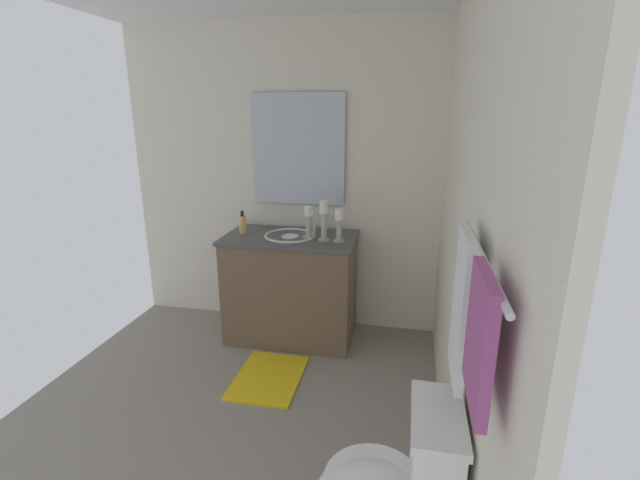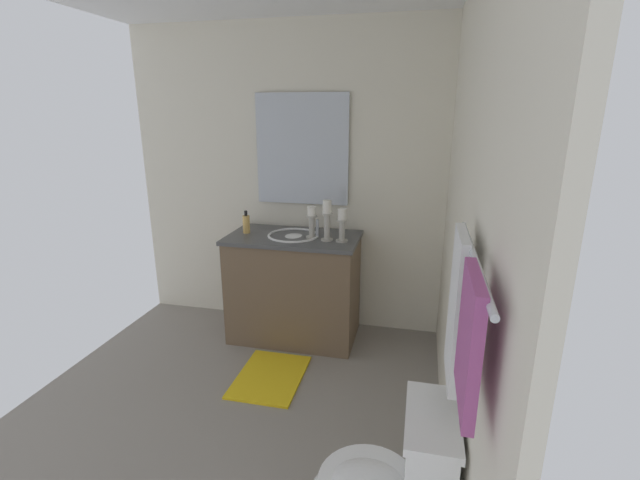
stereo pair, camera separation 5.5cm
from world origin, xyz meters
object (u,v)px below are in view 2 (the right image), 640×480
at_px(sink_basin, 294,241).
at_px(towel_bar, 475,258).
at_px(mirror, 302,150).
at_px(towel_near_vanity, 456,308).
at_px(candle_holder_mid, 312,221).
at_px(candle_holder_tall, 342,224).
at_px(soap_bottle, 246,224).
at_px(vanity_cabinet, 294,287).
at_px(towel_center, 469,341).
at_px(candle_holder_short, 327,219).
at_px(bath_mat, 270,376).

height_order(sink_basin, towel_bar, towel_bar).
bearing_deg(mirror, towel_near_vanity, 28.81).
bearing_deg(candle_holder_mid, sink_basin, -97.24).
relative_size(mirror, towel_bar, 1.10).
bearing_deg(towel_near_vanity, candle_holder_tall, -156.95).
xyz_separation_m(soap_bottle, towel_bar, (1.88, 1.48, 0.45)).
bearing_deg(towel_bar, vanity_cabinet, -149.73).
distance_m(towel_bar, towel_near_vanity, 0.32).
bearing_deg(vanity_cabinet, towel_center, 27.46).
bearing_deg(towel_near_vanity, vanity_cabinet, -147.33).
bearing_deg(mirror, candle_holder_short, 39.06).
bearing_deg(candle_holder_tall, candle_holder_mid, -101.21).
relative_size(sink_basin, candle_holder_short, 1.32).
height_order(towel_bar, bath_mat, towel_bar).
xyz_separation_m(vanity_cabinet, candle_holder_short, (0.06, 0.28, 0.59)).
height_order(soap_bottle, towel_center, towel_center).
distance_m(candle_holder_mid, soap_bottle, 0.54).
height_order(vanity_cabinet, candle_holder_short, candle_holder_short).
xyz_separation_m(sink_basin, towel_center, (2.08, 1.08, 0.40)).
relative_size(mirror, candle_holder_short, 2.85).
distance_m(vanity_cabinet, mirror, 1.09).
distance_m(mirror, towel_center, 2.61).
bearing_deg(soap_bottle, vanity_cabinet, 89.99).
relative_size(sink_basin, candle_holder_tall, 1.62).
distance_m(mirror, bath_mat, 1.73).
bearing_deg(candle_holder_tall, towel_bar, 21.26).
height_order(candle_holder_tall, candle_holder_mid, candle_holder_tall).
bearing_deg(towel_bar, mirror, -153.06).
bearing_deg(sink_basin, towel_center, 27.44).
relative_size(towel_center, bath_mat, 0.60).
bearing_deg(towel_center, candle_holder_mid, -155.75).
distance_m(soap_bottle, towel_center, 2.56).
distance_m(candle_holder_short, soap_bottle, 0.67).
xyz_separation_m(mirror, bath_mat, (0.91, 0.00, -1.48)).
distance_m(towel_bar, towel_center, 0.25).
height_order(candle_holder_short, bath_mat, candle_holder_short).
relative_size(vanity_cabinet, candle_holder_short, 3.37).
height_order(candle_holder_mid, towel_center, towel_center).
relative_size(mirror, towel_near_vanity, 1.61).
xyz_separation_m(sink_basin, soap_bottle, (-0.00, -0.39, 0.11)).
xyz_separation_m(vanity_cabinet, towel_bar, (1.88, 1.10, 0.95)).
xyz_separation_m(sink_basin, candle_holder_mid, (0.02, 0.15, 0.17)).
height_order(mirror, candle_holder_mid, mirror).
bearing_deg(candle_holder_tall, vanity_cabinet, -99.66).
height_order(candle_holder_short, soap_bottle, candle_holder_short).
bearing_deg(vanity_cabinet, candle_holder_short, 77.06).
height_order(candle_holder_tall, towel_center, towel_center).
xyz_separation_m(candle_holder_tall, towel_bar, (1.82, 0.71, 0.39)).
height_order(vanity_cabinet, candle_holder_tall, candle_holder_tall).
xyz_separation_m(towel_near_vanity, towel_center, (0.39, 0.00, 0.09)).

